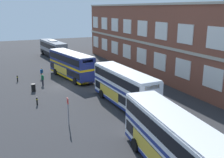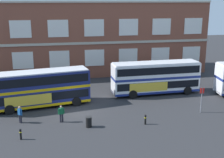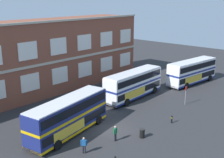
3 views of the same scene
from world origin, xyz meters
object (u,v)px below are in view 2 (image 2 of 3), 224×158
waiting_passenger (20,114)px  bus_stand_flag (202,98)px  double_decker_near (39,88)px  double_decker_middle (156,77)px  station_litter_bin (89,122)px  safety_bollard_east (145,119)px  safety_bollard_west (21,134)px  second_passenger (61,113)px

waiting_passenger → bus_stand_flag: 18.54m
double_decker_near → double_decker_middle: size_ratio=1.02×
waiting_passenger → station_litter_bin: bearing=-19.4°
double_decker_middle → waiting_passenger: 17.18m
double_decker_near → safety_bollard_east: (10.10, -6.96, -1.66)m
double_decker_near → station_litter_bin: double_decker_near is taller
safety_bollard_east → waiting_passenger: bearing=167.3°
double_decker_middle → station_litter_bin: bearing=-137.8°
double_decker_near → station_litter_bin: size_ratio=10.95×
double_decker_near → bus_stand_flag: double_decker_near is taller
double_decker_near → safety_bollard_west: bearing=-99.4°
station_litter_bin → safety_bollard_west: size_ratio=1.08×
waiting_passenger → second_passenger: (3.93, -0.58, 0.00)m
double_decker_middle → safety_bollard_east: 10.05m
double_decker_middle → waiting_passenger: size_ratio=6.51×
double_decker_middle → waiting_passenger: (-15.91, -6.36, -1.22)m
double_decker_middle → bus_stand_flag: 7.66m
double_decker_near → station_litter_bin: bearing=-54.4°
bus_stand_flag → double_decker_near: bearing=163.0°
station_litter_bin → safety_bollard_west: station_litter_bin is taller
bus_stand_flag → station_litter_bin: (-12.10, -1.43, -1.12)m
double_decker_middle → safety_bollard_west: (-15.53, -10.07, -1.66)m
waiting_passenger → second_passenger: 3.97m
waiting_passenger → safety_bollard_west: waiting_passenger is taller
waiting_passenger → second_passenger: bearing=-8.4°
second_passenger → safety_bollard_west: bearing=-138.6°
bus_stand_flag → safety_bollard_east: bus_stand_flag is taller
second_passenger → station_litter_bin: 3.02m
double_decker_near → safety_bollard_west: 8.28m
double_decker_near → waiting_passenger: size_ratio=6.63×
safety_bollard_west → double_decker_middle: bearing=33.0°
waiting_passenger → second_passenger: size_ratio=1.00×
double_decker_near → second_passenger: size_ratio=6.63×
safety_bollard_west → station_litter_bin: bearing=13.6°
double_decker_middle → waiting_passenger: double_decker_middle is taller
waiting_passenger → safety_bollard_east: 12.13m
waiting_passenger → safety_bollard_east: waiting_passenger is taller
station_litter_bin → bus_stand_flag: bearing=6.7°
second_passenger → safety_bollard_east: bearing=-14.8°
safety_bollard_east → bus_stand_flag: bearing=15.4°
bus_stand_flag → safety_bollard_west: 18.39m
double_decker_middle → safety_bollard_west: size_ratio=11.64×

